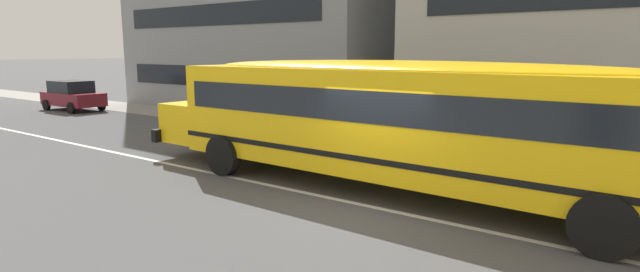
{
  "coord_description": "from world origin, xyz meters",
  "views": [
    {
      "loc": [
        5.03,
        -8.79,
        3.27
      ],
      "look_at": [
        -1.9,
        0.65,
        1.25
      ],
      "focal_mm": 27.84,
      "sensor_mm": 36.0,
      "label": 1
    }
  ],
  "objects": [
    {
      "name": "lane_centreline",
      "position": [
        0.0,
        0.0,
        0.0
      ],
      "size": [
        110.0,
        0.16,
        0.01
      ],
      "primitive_type": "cube",
      "color": "silver",
      "rests_on": "ground_plane"
    },
    {
      "name": "sidewalk_far",
      "position": [
        0.0,
        7.79,
        0.01
      ],
      "size": [
        120.0,
        3.0,
        0.01
      ],
      "primitive_type": "cube",
      "color": "gray",
      "rests_on": "ground_plane"
    },
    {
      "name": "parked_car_maroon_far_corner",
      "position": [
        -22.17,
        5.17,
        0.84
      ],
      "size": [
        3.93,
        1.93,
        1.64
      ],
      "rotation": [
        0.0,
        0.0,
        0.02
      ],
      "color": "maroon",
      "rests_on": "ground_plane"
    },
    {
      "name": "school_bus",
      "position": [
        -0.45,
        1.3,
        1.82
      ],
      "size": [
        13.72,
        3.39,
        3.06
      ],
      "rotation": [
        0.0,
        0.0,
        3.12
      ],
      "color": "yellow",
      "rests_on": "ground_plane"
    },
    {
      "name": "ground_plane",
      "position": [
        0.0,
        0.0,
        0.0
      ],
      "size": [
        400.0,
        400.0,
        0.0
      ],
      "primitive_type": "plane",
      "color": "#4C4C4F"
    }
  ]
}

